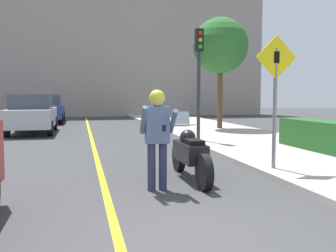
{
  "coord_description": "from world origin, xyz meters",
  "views": [
    {
      "loc": [
        -0.99,
        -3.89,
        1.65
      ],
      "look_at": [
        0.68,
        3.24,
        1.05
      ],
      "focal_mm": 40.0,
      "sensor_mm": 36.0,
      "label": 1
    }
  ],
  "objects_px": {
    "street_tree": "(220,46)",
    "parked_car_silver": "(32,114)",
    "parked_car_blue": "(47,109)",
    "traffic_light": "(199,63)",
    "motorcycle": "(190,154)",
    "crossing_sign": "(275,89)",
    "person_biker": "(157,129)"
  },
  "relations": [
    {
      "from": "street_tree",
      "to": "parked_car_silver",
      "type": "bearing_deg",
      "value": 175.81
    },
    {
      "from": "street_tree",
      "to": "parked_car_blue",
      "type": "distance_m",
      "value": 11.16
    },
    {
      "from": "parked_car_silver",
      "to": "traffic_light",
      "type": "bearing_deg",
      "value": -39.14
    },
    {
      "from": "motorcycle",
      "to": "street_tree",
      "type": "bearing_deg",
      "value": 65.76
    },
    {
      "from": "crossing_sign",
      "to": "parked_car_silver",
      "type": "height_order",
      "value": "crossing_sign"
    },
    {
      "from": "crossing_sign",
      "to": "parked_car_silver",
      "type": "relative_size",
      "value": 0.66
    },
    {
      "from": "street_tree",
      "to": "person_biker",
      "type": "bearing_deg",
      "value": -116.47
    },
    {
      "from": "person_biker",
      "to": "street_tree",
      "type": "bearing_deg",
      "value": 63.53
    },
    {
      "from": "motorcycle",
      "to": "parked_car_blue",
      "type": "height_order",
      "value": "parked_car_blue"
    },
    {
      "from": "person_biker",
      "to": "parked_car_silver",
      "type": "distance_m",
      "value": 11.26
    },
    {
      "from": "person_biker",
      "to": "parked_car_silver",
      "type": "xyz_separation_m",
      "value": [
        -3.31,
        10.76,
        -0.22
      ]
    },
    {
      "from": "motorcycle",
      "to": "parked_car_blue",
      "type": "relative_size",
      "value": 0.56
    },
    {
      "from": "motorcycle",
      "to": "parked_car_blue",
      "type": "distance_m",
      "value": 16.83
    },
    {
      "from": "motorcycle",
      "to": "traffic_light",
      "type": "xyz_separation_m",
      "value": [
        1.87,
        5.23,
        2.22
      ]
    },
    {
      "from": "street_tree",
      "to": "parked_car_blue",
      "type": "bearing_deg",
      "value": 140.13
    },
    {
      "from": "motorcycle",
      "to": "parked_car_silver",
      "type": "xyz_separation_m",
      "value": [
        -4.1,
        10.08,
        0.34
      ]
    },
    {
      "from": "person_biker",
      "to": "parked_car_blue",
      "type": "distance_m",
      "value": 17.32
    },
    {
      "from": "person_biker",
      "to": "parked_car_blue",
      "type": "height_order",
      "value": "person_biker"
    },
    {
      "from": "parked_car_silver",
      "to": "parked_car_blue",
      "type": "bearing_deg",
      "value": 88.9
    },
    {
      "from": "crossing_sign",
      "to": "parked_car_blue",
      "type": "height_order",
      "value": "crossing_sign"
    },
    {
      "from": "motorcycle",
      "to": "street_tree",
      "type": "relative_size",
      "value": 0.47
    },
    {
      "from": "motorcycle",
      "to": "parked_car_blue",
      "type": "xyz_separation_m",
      "value": [
        -3.98,
        16.35,
        0.34
      ]
    },
    {
      "from": "crossing_sign",
      "to": "parked_car_blue",
      "type": "relative_size",
      "value": 0.66
    },
    {
      "from": "crossing_sign",
      "to": "motorcycle",
      "type": "bearing_deg",
      "value": -176.17
    },
    {
      "from": "street_tree",
      "to": "parked_car_silver",
      "type": "relative_size",
      "value": 1.21
    },
    {
      "from": "motorcycle",
      "to": "person_biker",
      "type": "relative_size",
      "value": 1.36
    },
    {
      "from": "person_biker",
      "to": "street_tree",
      "type": "relative_size",
      "value": 0.34
    },
    {
      "from": "person_biker",
      "to": "street_tree",
      "type": "xyz_separation_m",
      "value": [
        5.05,
        10.14,
        2.83
      ]
    },
    {
      "from": "motorcycle",
      "to": "parked_car_blue",
      "type": "bearing_deg",
      "value": 103.67
    },
    {
      "from": "parked_car_silver",
      "to": "motorcycle",
      "type": "bearing_deg",
      "value": -67.89
    },
    {
      "from": "parked_car_blue",
      "to": "parked_car_silver",
      "type": "bearing_deg",
      "value": -91.1
    },
    {
      "from": "person_biker",
      "to": "parked_car_silver",
      "type": "relative_size",
      "value": 0.42
    }
  ]
}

